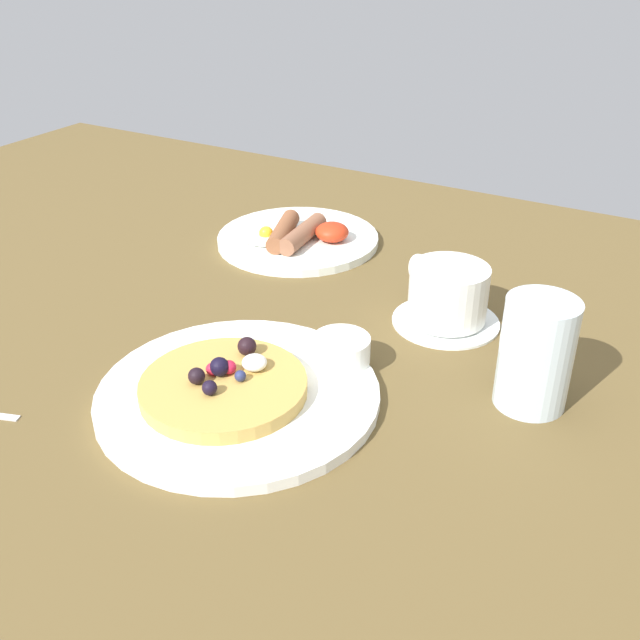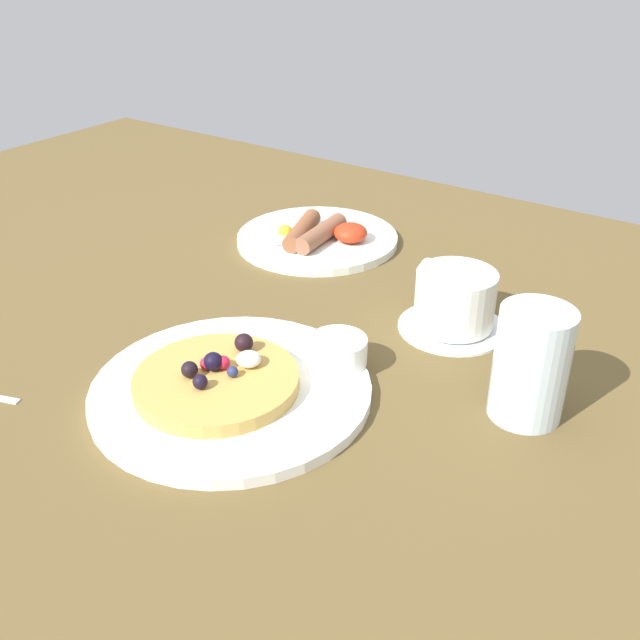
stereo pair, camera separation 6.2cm
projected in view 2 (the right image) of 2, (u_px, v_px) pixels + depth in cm
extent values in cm
cube|color=brown|center=(304.00, 359.00, 79.98)|extent=(181.68, 113.86, 3.00)
cylinder|color=white|center=(231.00, 390.00, 71.33)|extent=(27.14, 27.14, 1.14)
cylinder|color=tan|center=(216.00, 382.00, 70.33)|extent=(15.86, 15.86, 1.40)
sphere|color=black|center=(190.00, 370.00, 69.40)|extent=(1.61, 1.61, 1.61)
sphere|color=red|center=(223.00, 362.00, 70.71)|extent=(1.36, 1.36, 1.36)
sphere|color=black|center=(200.00, 382.00, 67.79)|extent=(1.41, 1.41, 1.41)
sphere|color=black|center=(213.00, 362.00, 70.38)|extent=(1.86, 1.86, 1.86)
sphere|color=red|center=(206.00, 363.00, 70.65)|extent=(1.24, 1.24, 1.24)
sphere|color=black|center=(244.00, 343.00, 73.40)|extent=(1.89, 1.89, 1.89)
sphere|color=navy|center=(234.00, 372.00, 69.47)|extent=(1.10, 1.10, 1.10)
ellipsoid|color=white|center=(245.00, 358.00, 71.35)|extent=(2.42, 2.42, 1.45)
cylinder|color=white|center=(338.00, 350.00, 74.04)|extent=(5.88, 5.88, 2.67)
cylinder|color=#56220B|center=(338.00, 346.00, 73.78)|extent=(4.82, 4.82, 0.32)
cylinder|color=white|center=(317.00, 239.00, 103.69)|extent=(22.51, 22.51, 1.13)
cylinder|color=brown|center=(321.00, 233.00, 100.72)|extent=(3.40, 10.61, 2.47)
cylinder|color=brown|center=(302.00, 230.00, 101.69)|extent=(5.79, 10.66, 2.47)
ellipsoid|color=white|center=(285.00, 235.00, 102.62)|extent=(7.87, 6.69, 0.60)
sphere|color=yellow|center=(285.00, 232.00, 102.38)|extent=(2.00, 2.00, 2.00)
ellipsoid|color=red|center=(351.00, 233.00, 100.87)|extent=(4.60, 4.60, 2.53)
cylinder|color=white|center=(452.00, 326.00, 82.63)|extent=(12.16, 12.16, 0.66)
cylinder|color=white|center=(455.00, 299.00, 80.93)|extent=(8.85, 8.85, 6.28)
torus|color=white|center=(430.00, 276.00, 85.12)|extent=(4.08, 2.97, 4.32)
cylinder|color=brown|center=(457.00, 282.00, 79.94)|extent=(7.52, 7.52, 0.50)
cylinder|color=silver|center=(531.00, 364.00, 66.36)|extent=(6.80, 6.80, 10.87)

